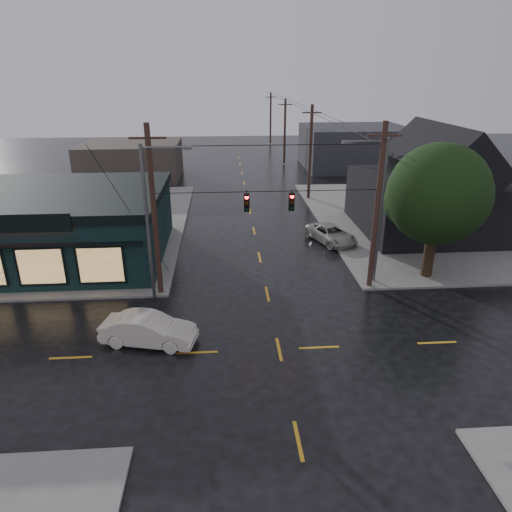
{
  "coord_description": "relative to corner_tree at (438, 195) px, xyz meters",
  "views": [
    {
      "loc": [
        -2.5,
        -18.89,
        12.66
      ],
      "look_at": [
        -0.82,
        4.24,
        3.26
      ],
      "focal_mm": 32.0,
      "sensor_mm": 36.0,
      "label": 1
    }
  ],
  "objects": [
    {
      "name": "streetlight_nw",
      "position": [
        -17.52,
        -1.92,
        -5.6
      ],
      "size": [
        5.4,
        0.3,
        9.15
      ],
      "primitive_type": null,
      "color": "#5C5D60",
      "rests_on": "ground"
    },
    {
      "name": "suv_silver",
      "position": [
        -4.8,
        7.03,
        -4.91
      ],
      "size": [
        3.92,
        5.42,
        1.37
      ],
      "primitive_type": "imported",
      "rotation": [
        0.0,
        0.0,
        0.38
      ],
      "color": "#A1A195",
      "rests_on": "ground"
    },
    {
      "name": "corner_tree",
      "position": [
        0.0,
        0.0,
        0.0
      ],
      "size": [
        6.33,
        6.33,
        8.64
      ],
      "color": "black",
      "rests_on": "ground"
    },
    {
      "name": "span_signal_assembly",
      "position": [
        -10.62,
        -1.22,
        0.1
      ],
      "size": [
        13.0,
        0.48,
        1.23
      ],
      "color": "black",
      "rests_on": "ground"
    },
    {
      "name": "sidewalk_nw",
      "position": [
        -30.72,
        12.28,
        -5.52
      ],
      "size": [
        28.0,
        28.0,
        0.15
      ],
      "primitive_type": "cube",
      "color": "slate",
      "rests_on": "ground"
    },
    {
      "name": "bg_building_east",
      "position": [
        5.28,
        37.28,
        -2.8
      ],
      "size": [
        14.0,
        12.0,
        5.6
      ],
      "primitive_type": "cube",
      "color": "#2D2C32",
      "rests_on": "ground"
    },
    {
      "name": "utility_pole_far_b",
      "position": [
        -4.22,
        40.28,
        -5.6
      ],
      "size": [
        2.0,
        0.32,
        9.15
      ],
      "primitive_type": null,
      "color": "black",
      "rests_on": "ground"
    },
    {
      "name": "sidewalk_ne",
      "position": [
        9.28,
        12.28,
        -5.52
      ],
      "size": [
        28.0,
        28.0,
        0.15
      ],
      "primitive_type": "cube",
      "color": "slate",
      "rests_on": "ground"
    },
    {
      "name": "pizza_shop",
      "position": [
        -25.72,
        5.22,
        -3.04
      ],
      "size": [
        16.3,
        12.34,
        4.9
      ],
      "color": "black",
      "rests_on": "ground"
    },
    {
      "name": "streetlight_ne",
      "position": [
        -3.72,
        -0.52,
        -5.6
      ],
      "size": [
        5.4,
        0.3,
        9.15
      ],
      "primitive_type": null,
      "color": "#5C5D60",
      "rests_on": "ground"
    },
    {
      "name": "ground_plane",
      "position": [
        -10.72,
        -7.72,
        -5.6
      ],
      "size": [
        160.0,
        160.0,
        0.0
      ],
      "primitive_type": "plane",
      "color": "black"
    },
    {
      "name": "utility_pole_ne",
      "position": [
        -4.22,
        -1.22,
        -5.6
      ],
      "size": [
        2.0,
        0.32,
        10.15
      ],
      "primitive_type": null,
      "color": "black",
      "rests_on": "ground"
    },
    {
      "name": "bg_building_west",
      "position": [
        -24.72,
        32.28,
        -3.4
      ],
      "size": [
        12.0,
        10.0,
        4.4
      ],
      "primitive_type": "cube",
      "color": "#3E342D",
      "rests_on": "ground"
    },
    {
      "name": "sedan_cream",
      "position": [
        -17.12,
        -6.72,
        -4.82
      ],
      "size": [
        4.95,
        2.64,
        1.55
      ],
      "primitive_type": "imported",
      "rotation": [
        0.0,
        0.0,
        1.35
      ],
      "color": "silver",
      "rests_on": "ground"
    },
    {
      "name": "ne_building",
      "position": [
        4.28,
        9.28,
        -1.13
      ],
      "size": [
        12.6,
        11.6,
        8.75
      ],
      "color": "black",
      "rests_on": "ground"
    },
    {
      "name": "utility_pole_nw",
      "position": [
        -17.22,
        -1.22,
        -5.6
      ],
      "size": [
        2.0,
        0.32,
        10.15
      ],
      "primitive_type": null,
      "color": "black",
      "rests_on": "ground"
    },
    {
      "name": "utility_pole_far_a",
      "position": [
        -4.22,
        20.28,
        -5.6
      ],
      "size": [
        2.0,
        0.32,
        9.65
      ],
      "primitive_type": null,
      "color": "black",
      "rests_on": "ground"
    },
    {
      "name": "utility_pole_far_c",
      "position": [
        -4.22,
        60.28,
        -5.6
      ],
      "size": [
        2.0,
        0.32,
        9.15
      ],
      "primitive_type": null,
      "color": "black",
      "rests_on": "ground"
    }
  ]
}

